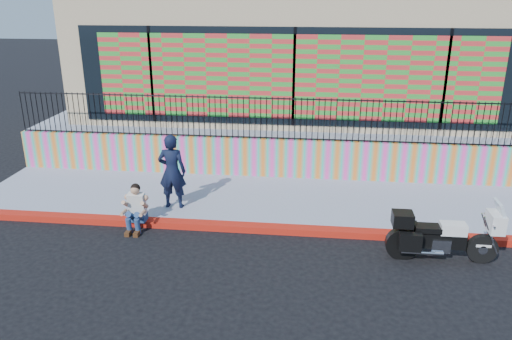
# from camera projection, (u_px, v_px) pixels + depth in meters

# --- Properties ---
(ground) EXTENTS (90.00, 90.00, 0.00)m
(ground) POSITION_uv_depth(u_px,v_px,m) (283.00, 232.00, 11.37)
(ground) COLOR black
(ground) RESTS_ON ground
(red_curb) EXTENTS (16.00, 0.30, 0.15)m
(red_curb) POSITION_uv_depth(u_px,v_px,m) (283.00, 229.00, 11.34)
(red_curb) COLOR red
(red_curb) RESTS_ON ground
(sidewalk) EXTENTS (16.00, 3.00, 0.15)m
(sidewalk) POSITION_uv_depth(u_px,v_px,m) (287.00, 201.00, 12.88)
(sidewalk) COLOR gray
(sidewalk) RESTS_ON ground
(mural_wall) EXTENTS (16.00, 0.20, 1.10)m
(mural_wall) POSITION_uv_depth(u_px,v_px,m) (291.00, 158.00, 14.17)
(mural_wall) COLOR #FF43AF
(mural_wall) RESTS_ON sidewalk
(metal_fence) EXTENTS (15.80, 0.04, 1.20)m
(metal_fence) POSITION_uv_depth(u_px,v_px,m) (292.00, 119.00, 13.77)
(metal_fence) COLOR black
(metal_fence) RESTS_ON mural_wall
(elevated_platform) EXTENTS (16.00, 10.00, 1.25)m
(elevated_platform) POSITION_uv_depth(u_px,v_px,m) (297.00, 118.00, 18.96)
(elevated_platform) COLOR gray
(elevated_platform) RESTS_ON ground
(storefront_building) EXTENTS (14.00, 8.06, 4.00)m
(storefront_building) POSITION_uv_depth(u_px,v_px,m) (299.00, 48.00, 17.86)
(storefront_building) COLOR tan
(storefront_building) RESTS_ON elevated_platform
(police_motorcycle) EXTENTS (2.18, 0.72, 1.36)m
(police_motorcycle) POSITION_uv_depth(u_px,v_px,m) (441.00, 235.00, 10.02)
(police_motorcycle) COLOR black
(police_motorcycle) RESTS_ON ground
(police_officer) EXTENTS (0.68, 0.46, 1.85)m
(police_officer) POSITION_uv_depth(u_px,v_px,m) (172.00, 171.00, 12.05)
(police_officer) COLOR black
(police_officer) RESTS_ON sidewalk
(seated_man) EXTENTS (0.54, 0.71, 1.06)m
(seated_man) POSITION_uv_depth(u_px,v_px,m) (135.00, 212.00, 11.33)
(seated_man) COLOR navy
(seated_man) RESTS_ON ground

